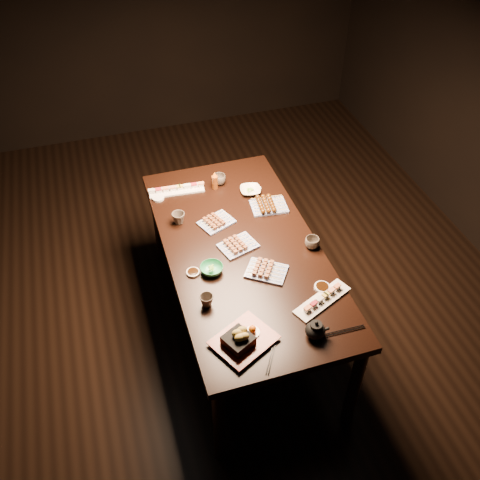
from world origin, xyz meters
name	(u,v)px	position (x,y,z in m)	size (l,w,h in m)	color
ground	(235,296)	(0.00, 0.00, 0.00)	(5.00, 5.00, 0.00)	black
dining_table	(242,290)	(-0.03, -0.29, 0.38)	(0.90, 1.80, 0.75)	black
sushi_platter_near	(322,298)	(0.25, -0.81, 0.77)	(0.36, 0.10, 0.04)	white
sushi_platter_far	(176,188)	(-0.29, 0.38, 0.77)	(0.37, 0.10, 0.05)	white
yakitori_plate_center	(238,243)	(-0.06, -0.27, 0.78)	(0.22, 0.16, 0.06)	#828EB6
yakitori_plate_right	(267,269)	(0.03, -0.52, 0.78)	(0.22, 0.16, 0.06)	#828EB6
yakitori_plate_left	(216,220)	(-0.12, -0.02, 0.78)	(0.21, 0.15, 0.05)	#828EB6
tsukune_plate	(269,204)	(0.25, 0.03, 0.78)	(0.23, 0.17, 0.06)	#828EB6
edamame_bowl_green	(212,269)	(-0.26, -0.42, 0.77)	(0.13, 0.13, 0.04)	#329A5F
edamame_bowl_cream	(250,190)	(0.18, 0.22, 0.77)	(0.14, 0.14, 0.03)	beige
tempura_tray	(244,336)	(-0.24, -0.95, 0.80)	(0.30, 0.24, 0.11)	black
teacup_near_left	(207,301)	(-0.35, -0.65, 0.78)	(0.07, 0.07, 0.07)	#4D443B
teacup_mid_right	(312,243)	(0.36, -0.40, 0.78)	(0.09, 0.09, 0.07)	#4D443B
teacup_far_left	(179,218)	(-0.35, 0.05, 0.79)	(0.08, 0.08, 0.08)	#4D443B
teacup_far_right	(219,179)	(0.01, 0.37, 0.78)	(0.09, 0.09, 0.07)	#4D443B
teapot	(316,329)	(0.12, -1.01, 0.80)	(0.12, 0.12, 0.10)	black
condiment_bottle	(215,180)	(-0.03, 0.34, 0.81)	(0.04, 0.04, 0.13)	brown
sauce_dish_west	(193,272)	(-0.37, -0.40, 0.76)	(0.08, 0.08, 0.01)	white
sauce_dish_east	(256,189)	(0.22, 0.24, 0.76)	(0.08, 0.08, 0.01)	white
sauce_dish_se	(322,287)	(0.29, -0.73, 0.76)	(0.09, 0.09, 0.02)	white
sauce_dish_nw	(158,198)	(-0.43, 0.33, 0.76)	(0.08, 0.08, 0.01)	white
chopsticks_near	(271,357)	(-0.14, -1.08, 0.75)	(0.20, 0.02, 0.01)	black
chopsticks_se	(343,331)	(0.27, -1.04, 0.75)	(0.24, 0.02, 0.01)	black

